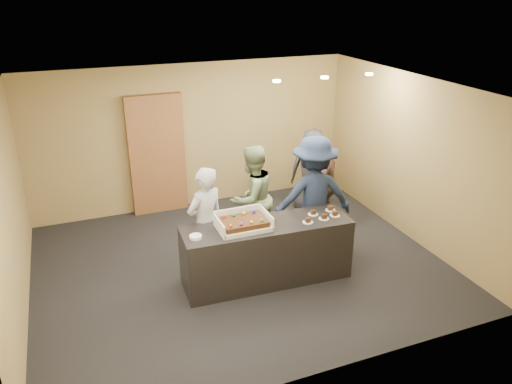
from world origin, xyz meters
TOP-DOWN VIEW (x-y plane):
  - room at (0.00, 0.00)m, footprint 6.04×6.00m
  - serving_counter at (0.23, -0.53)m, footprint 2.43×0.82m
  - storage_cabinet at (-0.71, 2.41)m, footprint 1.01×0.15m
  - cake_box at (-0.12, -0.50)m, footprint 0.72×0.49m
  - sheet_cake at (-0.12, -0.53)m, footprint 0.61×0.42m
  - plate_stack at (-0.80, -0.56)m, footprint 0.17×0.17m
  - slice_a at (0.79, -0.69)m, footprint 0.15×0.15m
  - slice_b at (0.98, -0.49)m, footprint 0.15×0.15m
  - slice_c at (1.05, -0.67)m, footprint 0.15×0.15m
  - slice_d at (1.28, -0.46)m, footprint 0.15×0.15m
  - slice_e at (1.25, -0.64)m, footprint 0.15×0.15m
  - person_server_grey at (-0.53, -0.08)m, footprint 0.73×0.61m
  - person_sage_man at (0.39, 0.48)m, footprint 1.03×0.93m
  - person_navy_man at (1.22, -0.02)m, footprint 1.35×0.93m
  - person_brown_extra at (1.84, 0.71)m, footprint 0.91×0.93m
  - person_dark_suit at (1.88, 1.30)m, footprint 0.94×0.87m
  - ceiling_spotlights at (1.60, 0.50)m, footprint 1.72×0.12m

SIDE VIEW (x-z plane):
  - serving_counter at x=0.23m, z-range 0.00..0.90m
  - person_brown_extra at x=1.84m, z-range 0.00..1.57m
  - person_dark_suit at x=1.88m, z-range 0.00..1.61m
  - person_server_grey at x=-0.53m, z-range 0.00..1.69m
  - person_sage_man at x=0.39m, z-range 0.00..1.72m
  - plate_stack at x=-0.80m, z-range 0.90..0.94m
  - slice_a at x=0.79m, z-range 0.89..0.96m
  - slice_b at x=0.98m, z-range 0.89..0.96m
  - slice_c at x=1.05m, z-range 0.89..0.96m
  - slice_d at x=1.28m, z-range 0.89..0.96m
  - slice_e at x=1.25m, z-range 0.89..0.96m
  - cake_box at x=-0.12m, z-range 0.84..1.05m
  - person_navy_man at x=1.22m, z-range 0.00..1.92m
  - sheet_cake at x=-0.12m, z-range 0.94..1.06m
  - storage_cabinet at x=-0.71m, z-range 0.00..2.21m
  - room at x=0.00m, z-range 0.00..2.70m
  - ceiling_spotlights at x=1.60m, z-range 2.66..2.69m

